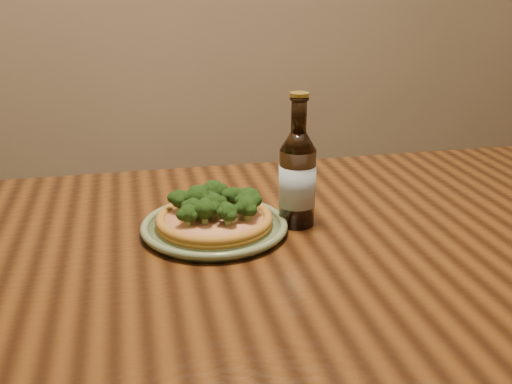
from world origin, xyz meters
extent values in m
cube|color=#44250E|center=(0.00, 0.10, 0.73)|extent=(1.60, 0.90, 0.04)
cylinder|color=#60714E|center=(-0.22, 0.17, 0.76)|extent=(0.24, 0.24, 0.01)
torus|color=#60714E|center=(-0.22, 0.17, 0.76)|extent=(0.26, 0.26, 0.01)
torus|color=#60714E|center=(-0.22, 0.17, 0.76)|extent=(0.21, 0.21, 0.01)
cylinder|color=#9C6A23|center=(-0.22, 0.17, 0.77)|extent=(0.21, 0.21, 0.01)
torus|color=#9C6A23|center=(-0.22, 0.17, 0.78)|extent=(0.21, 0.21, 0.02)
cylinder|color=beige|center=(-0.22, 0.17, 0.78)|extent=(0.18, 0.18, 0.01)
sphere|color=#264C17|center=(-0.22, 0.17, 0.81)|extent=(0.04, 0.04, 0.04)
sphere|color=#264C17|center=(-0.25, 0.20, 0.81)|extent=(0.04, 0.04, 0.04)
sphere|color=#264C17|center=(-0.20, 0.13, 0.80)|extent=(0.04, 0.04, 0.03)
sphere|color=#264C17|center=(-0.18, 0.21, 0.80)|extent=(0.04, 0.04, 0.03)
sphere|color=#264C17|center=(-0.27, 0.15, 0.80)|extent=(0.03, 0.03, 0.03)
sphere|color=#264C17|center=(-0.24, 0.15, 0.81)|extent=(0.04, 0.04, 0.04)
sphere|color=#264C17|center=(-0.17, 0.15, 0.81)|extent=(0.05, 0.05, 0.04)
sphere|color=#264C17|center=(-0.21, 0.22, 0.81)|extent=(0.06, 0.06, 0.04)
sphere|color=#264C17|center=(-0.26, 0.16, 0.80)|extent=(0.05, 0.05, 0.03)
sphere|color=#264C17|center=(-0.16, 0.18, 0.81)|extent=(0.06, 0.06, 0.04)
sphere|color=#264C17|center=(-0.28, 0.21, 0.80)|extent=(0.04, 0.04, 0.03)
sphere|color=#264C17|center=(-0.16, 0.17, 0.81)|extent=(0.04, 0.04, 0.04)
cylinder|color=black|center=(-0.07, 0.18, 0.82)|extent=(0.07, 0.07, 0.14)
cone|color=black|center=(-0.07, 0.18, 0.91)|extent=(0.07, 0.07, 0.03)
cylinder|color=black|center=(-0.07, 0.18, 0.96)|extent=(0.03, 0.03, 0.06)
torus|color=black|center=(-0.07, 0.18, 0.99)|extent=(0.04, 0.04, 0.01)
cylinder|color=#A58C33|center=(-0.07, 0.18, 0.99)|extent=(0.03, 0.03, 0.01)
cylinder|color=#9EB3BF|center=(-0.07, 0.18, 0.83)|extent=(0.07, 0.07, 0.08)
camera|label=1|loc=(-0.36, -0.81, 1.20)|focal=42.00mm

